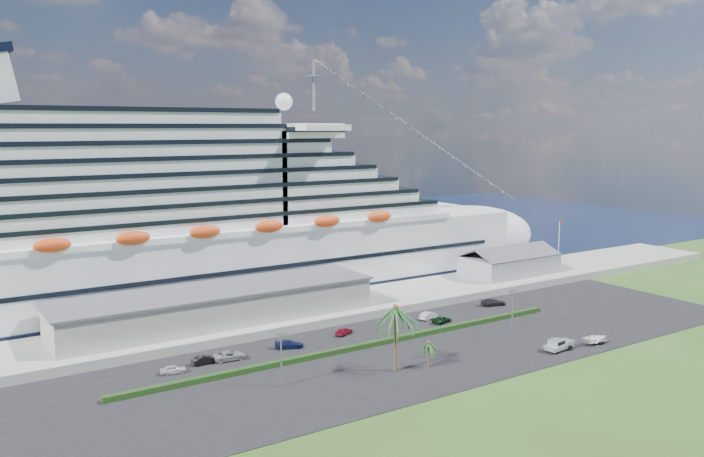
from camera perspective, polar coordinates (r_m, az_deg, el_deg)
ground at (r=113.93m, az=8.95°, el=-11.31°), size 420.00×420.00×0.00m
asphalt_lot at (r=121.83m, az=5.45°, el=-9.88°), size 140.00×38.00×0.12m
wharf at (r=144.43m, az=-1.74°, el=-6.55°), size 240.00×20.00×1.80m
water at (r=224.75m, az=-13.72°, el=-1.56°), size 420.00×160.00×0.02m
cruise_ship at (r=153.58m, az=-13.36°, el=0.15°), size 191.00×38.00×54.00m
terminal_building at (r=132.62m, az=-11.08°, el=-6.24°), size 61.00×15.00×6.30m
port_shed at (r=175.54m, az=12.95°, el=-2.88°), size 24.00×12.31×7.37m
flagpole at (r=188.07m, az=16.82°, el=-1.07°), size 1.08×0.16×12.00m
hedge at (r=121.01m, az=0.95°, el=-9.72°), size 88.00×1.10×0.90m
lamp_post_left at (r=103.33m, az=-5.91°, el=-10.21°), size 1.60×0.35×8.27m
lamp_post_right at (r=131.21m, az=13.22°, el=-6.32°), size 1.60×0.35×8.27m
palm_tall at (r=108.01m, az=3.65°, el=-7.21°), size 8.82×8.82×11.13m
palm_short at (r=111.74m, az=6.38°, el=-9.67°), size 3.53×3.53×4.56m
parked_car_0 at (r=112.80m, az=-14.64°, el=-11.27°), size 4.18×2.23×1.35m
parked_car_1 at (r=115.90m, az=-12.12°, el=-10.61°), size 4.45×1.72×1.45m
parked_car_2 at (r=116.93m, az=-10.15°, el=-10.36°), size 5.63×3.01×1.51m
parked_car_3 at (r=121.52m, az=-5.25°, el=-9.54°), size 5.38×3.78×1.45m
parked_car_4 at (r=128.39m, az=-0.68°, el=-8.52°), size 4.37×3.18×1.38m
parked_car_5 at (r=139.20m, az=6.38°, el=-7.19°), size 4.82×2.85×1.50m
parked_car_6 at (r=137.00m, az=7.49°, el=-7.53°), size 4.71×2.81×1.23m
parked_car_7 at (r=151.47m, az=11.65°, el=-6.00°), size 5.84×3.63×1.58m
pickup_truck at (r=124.76m, az=16.81°, el=-9.20°), size 6.05×2.78×2.06m
boat_trailer at (r=130.45m, az=19.63°, el=-8.59°), size 5.71×4.04×1.60m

